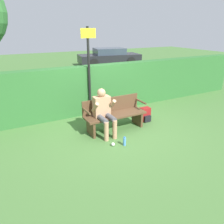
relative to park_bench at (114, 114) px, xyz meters
The scene contains 9 objects.
ground_plane 0.43m from the park_bench, 90.00° to the right, with size 40.00×40.00×0.00m, color #426B33.
hedge_back 1.48m from the park_bench, 90.00° to the left, with size 12.00×0.39×1.47m.
park_bench is the anchor object (origin of this frame).
person_seated 0.44m from the park_bench, 160.78° to the right, with size 0.55×0.65×1.15m.
backpack 1.07m from the park_bench, ahead, with size 0.28×0.26×0.39m.
water_bottle 0.98m from the park_bench, 103.53° to the right, with size 0.07×0.07×0.22m.
signpost 1.59m from the park_bench, 98.55° to the left, with size 0.43×0.09×2.55m.
parked_car 10.49m from the park_bench, 63.44° to the left, with size 4.49×2.33×1.18m.
litter_crumple 1.00m from the park_bench, 119.99° to the right, with size 0.08×0.08×0.08m.
Camera 1 is at (-2.52, -4.57, 2.52)m, focal length 35.00 mm.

